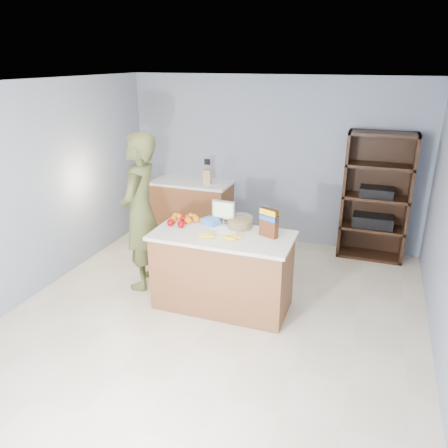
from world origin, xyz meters
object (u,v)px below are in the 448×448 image
(tv, at_px, (224,211))
(cereal_box, at_px, (269,221))
(counter_peninsula, at_px, (223,273))
(shelving_unit, at_px, (376,199))
(person, at_px, (140,212))

(tv, height_order, cereal_box, cereal_box)
(counter_peninsula, distance_m, cereal_box, 0.84)
(shelving_unit, xyz_separation_m, person, (-2.67, -1.88, 0.10))
(person, relative_size, cereal_box, 6.17)
(tv, bearing_deg, counter_peninsula, -72.46)
(shelving_unit, height_order, person, person)
(counter_peninsula, xyz_separation_m, tv, (-0.10, 0.30, 0.64))
(person, distance_m, tv, 1.04)
(counter_peninsula, bearing_deg, tv, 107.54)
(shelving_unit, distance_m, cereal_box, 2.22)
(tv, bearing_deg, person, -172.54)
(shelving_unit, distance_m, tv, 2.41)
(counter_peninsula, distance_m, shelving_unit, 2.61)
(cereal_box, bearing_deg, shelving_unit, 61.53)
(tv, relative_size, cereal_box, 0.90)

